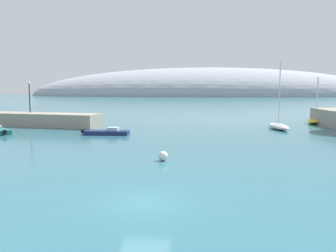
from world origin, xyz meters
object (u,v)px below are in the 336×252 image
(sailboat_white_near_shore, at_px, (278,126))
(motorboat_navy_foreground, at_px, (107,132))
(mooring_buoy_white, at_px, (163,156))
(harbor_lamp_post, at_px, (29,94))
(sailboat_yellow_mid_mooring, at_px, (316,120))

(sailboat_white_near_shore, distance_m, motorboat_navy_foreground, 23.24)
(mooring_buoy_white, height_order, harbor_lamp_post, harbor_lamp_post)
(mooring_buoy_white, distance_m, harbor_lamp_post, 34.09)
(sailboat_yellow_mid_mooring, bearing_deg, harbor_lamp_post, -55.19)
(motorboat_navy_foreground, height_order, mooring_buoy_white, motorboat_navy_foreground)
(mooring_buoy_white, bearing_deg, sailboat_yellow_mid_mooring, 54.60)
(sailboat_yellow_mid_mooring, height_order, mooring_buoy_white, sailboat_yellow_mid_mooring)
(sailboat_white_near_shore, relative_size, harbor_lamp_post, 1.96)
(sailboat_yellow_mid_mooring, distance_m, harbor_lamp_post, 45.40)
(sailboat_white_near_shore, xyz_separation_m, motorboat_navy_foreground, (-22.15, -7.03, -0.18))
(motorboat_navy_foreground, xyz_separation_m, harbor_lamp_post, (-14.25, 10.34, 4.50))
(sailboat_yellow_mid_mooring, relative_size, mooring_buoy_white, 9.93)
(sailboat_yellow_mid_mooring, bearing_deg, motorboat_navy_foreground, -34.61)
(motorboat_navy_foreground, relative_size, mooring_buoy_white, 7.70)
(sailboat_white_near_shore, bearing_deg, sailboat_yellow_mid_mooring, -49.36)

